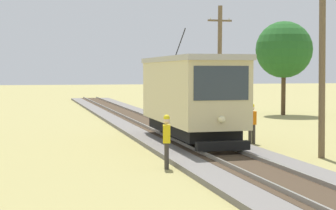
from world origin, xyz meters
The scene contains 6 objects.
red_tram centered at (0.00, 19.93, 2.19)m, with size 2.60×8.54×4.79m.
utility_pole_near_tram centered at (3.67, 15.30, 3.82)m, with size 1.40×0.39×7.45m.
utility_pole_mid centered at (3.67, 26.56, 3.52)m, with size 1.40×0.37×6.86m.
track_worker centered at (-2.43, 14.41, 0.98)m, with size 0.32×0.43×1.78m.
second_worker centered at (2.73, 19.59, 0.98)m, with size 0.43×0.34×1.78m.
tree_left_far centered at (11.29, 34.17, 4.75)m, with size 4.12×4.12×6.83m.
Camera 1 is at (-6.83, -3.21, 3.20)m, focal length 59.68 mm.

